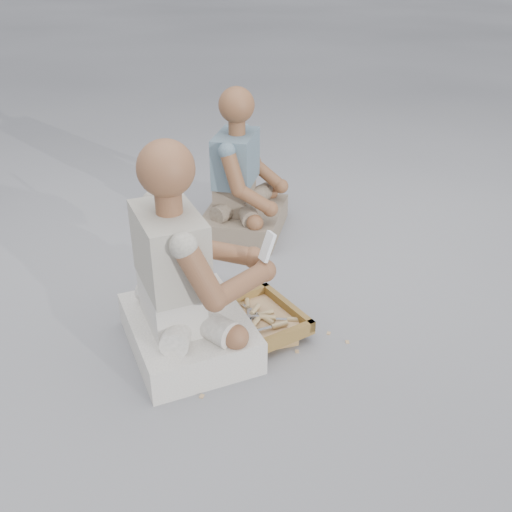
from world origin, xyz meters
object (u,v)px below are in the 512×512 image
craftsman (184,285)px  tool_tray (245,325)px  carved_panel (213,325)px  companion (242,186)px

craftsman → tool_tray: bearing=81.9°
carved_panel → companion: 1.00m
carved_panel → companion: companion is taller
craftsman → companion: craftsman is taller
carved_panel → tool_tray: size_ratio=1.34×
carved_panel → craftsman: bearing=-159.5°
carved_panel → tool_tray: 0.15m
tool_tray → companion: companion is taller
tool_tray → companion: bearing=60.6°
tool_tray → carved_panel: bearing=125.9°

